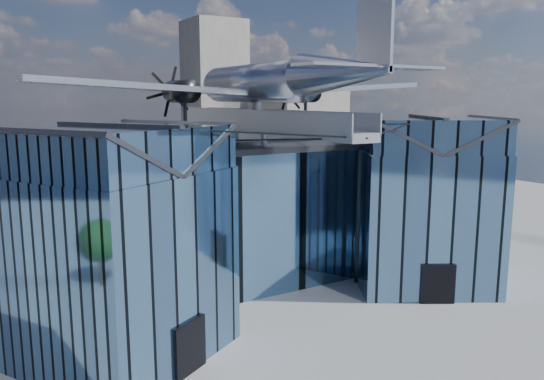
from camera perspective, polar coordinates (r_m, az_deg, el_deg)
ground_plane at (r=34.42m, az=1.75°, el=-12.39°), size 120.00×120.00×0.00m
museum at (r=37.64m, az=-2.99°, el=-1.64°), size 32.88×24.50×17.60m
bg_towers at (r=79.56m, az=-17.45°, el=7.23°), size 77.00×24.50×26.00m
tree_side_e at (r=60.40m, az=19.70°, el=0.13°), size 3.72×3.72×5.07m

